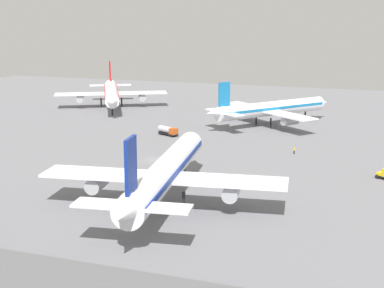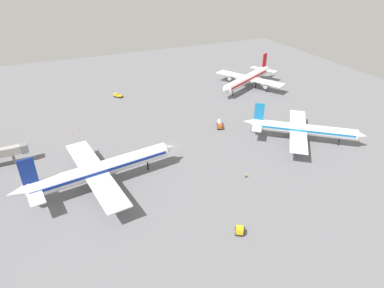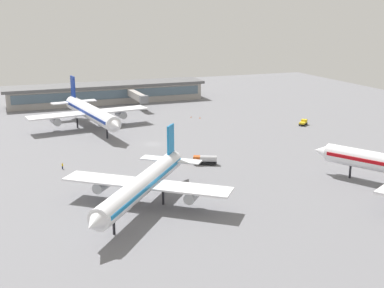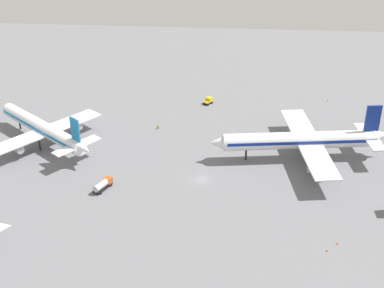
{
  "view_description": "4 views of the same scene",
  "coord_description": "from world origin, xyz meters",
  "px_view_note": "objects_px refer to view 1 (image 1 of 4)",
  "views": [
    {
      "loc": [
        49.7,
        -115.57,
        32.68
      ],
      "look_at": [
        7.99,
        3.4,
        3.58
      ],
      "focal_mm": 52.66,
      "sensor_mm": 36.0,
      "label": 1
    },
    {
      "loc": [
        105.18,
        -37.28,
        64.58
      ],
      "look_at": [
        11.65,
        4.56,
        6.2
      ],
      "focal_mm": 31.33,
      "sensor_mm": 36.0,
      "label": 2
    },
    {
      "loc": [
        43.47,
        146.63,
        40.55
      ],
      "look_at": [
        -7.91,
        13.46,
        2.57
      ],
      "focal_mm": 47.49,
      "sensor_mm": 36.0,
      "label": 3
    },
    {
      "loc": [
        -125.77,
        -7.53,
        79.24
      ],
      "look_at": [
        7.36,
        3.27,
        6.9
      ],
      "focal_mm": 50.87,
      "sensor_mm": 36.0,
      "label": 4
    }
  ],
  "objects_px": {
    "fuel_truck": "(168,130)",
    "ground_crew_worker": "(294,151)",
    "airplane_taxiing": "(111,93)",
    "airplane_at_gate": "(165,172)",
    "airplane_distant": "(270,109)"
  },
  "relations": [
    {
      "from": "airplane_taxiing",
      "to": "airplane_at_gate",
      "type": "bearing_deg",
      "value": 4.08
    },
    {
      "from": "fuel_truck",
      "to": "ground_crew_worker",
      "type": "relative_size",
      "value": 3.9
    },
    {
      "from": "airplane_at_gate",
      "to": "airplane_distant",
      "type": "xyz_separation_m",
      "value": [
        2.78,
        77.36,
        -0.76
      ]
    },
    {
      "from": "airplane_taxiing",
      "to": "airplane_distant",
      "type": "height_order",
      "value": "airplane_taxiing"
    },
    {
      "from": "airplane_taxiing",
      "to": "ground_crew_worker",
      "type": "relative_size",
      "value": 27.35
    },
    {
      "from": "fuel_truck",
      "to": "ground_crew_worker",
      "type": "xyz_separation_m",
      "value": [
        36.44,
        -9.7,
        -0.54
      ]
    },
    {
      "from": "airplane_taxiing",
      "to": "ground_crew_worker",
      "type": "bearing_deg",
      "value": 29.2
    },
    {
      "from": "airplane_distant",
      "to": "fuel_truck",
      "type": "relative_size",
      "value": 5.97
    },
    {
      "from": "airplane_at_gate",
      "to": "fuel_truck",
      "type": "bearing_deg",
      "value": 13.07
    },
    {
      "from": "fuel_truck",
      "to": "airplane_distant",
      "type": "bearing_deg",
      "value": 69.88
    },
    {
      "from": "airplane_distant",
      "to": "ground_crew_worker",
      "type": "xyz_separation_m",
      "value": [
        12.65,
        -33.13,
        -4.29
      ]
    },
    {
      "from": "airplane_taxiing",
      "to": "ground_crew_worker",
      "type": "xyz_separation_m",
      "value": [
        72.74,
        -46.54,
        -4.66
      ]
    },
    {
      "from": "airplane_taxiing",
      "to": "ground_crew_worker",
      "type": "height_order",
      "value": "airplane_taxiing"
    },
    {
      "from": "airplane_at_gate",
      "to": "fuel_truck",
      "type": "height_order",
      "value": "airplane_at_gate"
    },
    {
      "from": "ground_crew_worker",
      "to": "fuel_truck",
      "type": "bearing_deg",
      "value": 138.51
    }
  ]
}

